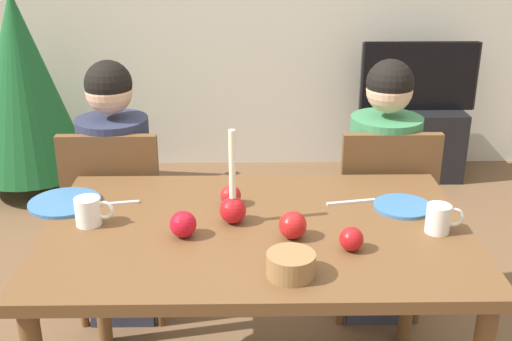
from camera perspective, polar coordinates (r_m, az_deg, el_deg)
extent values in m
cube|color=brown|center=(2.10, 0.09, -5.57)|extent=(1.40, 0.90, 0.04)
cylinder|color=brown|center=(2.69, -13.97, -8.79)|extent=(0.06, 0.06, 0.71)
cylinder|color=brown|center=(2.71, 13.75, -8.58)|extent=(0.06, 0.06, 0.71)
cube|color=brown|center=(2.91, -11.90, -4.56)|extent=(0.40, 0.40, 0.04)
cube|color=brown|center=(2.65, -12.99, -1.51)|extent=(0.40, 0.04, 0.45)
cylinder|color=brown|center=(3.13, -7.96, -6.90)|extent=(0.04, 0.04, 0.41)
cylinder|color=brown|center=(3.19, -14.07, -6.80)|extent=(0.04, 0.04, 0.41)
cylinder|color=brown|center=(2.84, -8.74, -10.17)|extent=(0.04, 0.04, 0.41)
cylinder|color=brown|center=(2.91, -15.50, -9.98)|extent=(0.04, 0.04, 0.41)
cube|color=brown|center=(2.91, 10.80, -4.41)|extent=(0.40, 0.40, 0.04)
cube|color=brown|center=(2.65, 11.91, -1.37)|extent=(0.40, 0.04, 0.45)
cylinder|color=brown|center=(3.20, 12.94, -6.63)|extent=(0.04, 0.04, 0.41)
cylinder|color=brown|center=(3.14, 6.86, -6.80)|extent=(0.04, 0.04, 0.41)
cylinder|color=brown|center=(2.91, 14.46, -9.78)|extent=(0.04, 0.04, 0.41)
cylinder|color=brown|center=(2.85, 7.74, -10.06)|extent=(0.04, 0.04, 0.41)
cube|color=#33384C|center=(2.96, -11.77, -8.55)|extent=(0.28, 0.28, 0.45)
cylinder|color=#282D47|center=(2.76, -12.50, -0.16)|extent=(0.30, 0.30, 0.48)
sphere|color=tan|center=(2.65, -13.12, 6.98)|extent=(0.19, 0.19, 0.19)
sphere|color=black|center=(2.64, -13.17, 7.60)|extent=(0.19, 0.19, 0.19)
cube|color=#33384C|center=(2.97, 10.71, -8.40)|extent=(0.28, 0.28, 0.45)
cylinder|color=#387A4C|center=(2.76, 11.37, -0.02)|extent=(0.30, 0.30, 0.48)
sphere|color=tan|center=(2.66, 11.94, 7.11)|extent=(0.19, 0.19, 0.19)
sphere|color=black|center=(2.65, 11.99, 7.73)|extent=(0.19, 0.19, 0.19)
cube|color=black|center=(4.57, 13.95, 2.49)|extent=(0.64, 0.40, 0.48)
cube|color=black|center=(4.44, 14.49, 8.23)|extent=(0.79, 0.04, 0.46)
cube|color=black|center=(4.44, 14.49, 8.22)|extent=(0.76, 0.05, 0.46)
cylinder|color=brown|center=(4.49, -19.25, -0.75)|extent=(0.08, 0.08, 0.14)
cone|color=#195628|center=(4.30, -20.33, 7.36)|extent=(0.75, 0.75, 1.17)
sphere|color=red|center=(2.10, -2.10, -3.59)|extent=(0.09, 0.09, 0.09)
cylinder|color=#EFE5C6|center=(2.04, -2.16, 0.54)|extent=(0.02, 0.02, 0.24)
cylinder|color=teal|center=(2.35, -16.86, -2.78)|extent=(0.25, 0.25, 0.01)
cylinder|color=teal|center=(2.28, 13.08, -3.16)|extent=(0.20, 0.20, 0.01)
cylinder|color=white|center=(2.16, -14.91, -3.59)|extent=(0.08, 0.08, 0.09)
torus|color=white|center=(2.15, -13.52, -3.48)|extent=(0.07, 0.01, 0.07)
cylinder|color=silver|center=(2.12, 16.09, -4.19)|extent=(0.08, 0.08, 0.09)
torus|color=silver|center=(2.14, 17.42, -4.04)|extent=(0.06, 0.01, 0.06)
cube|color=silver|center=(2.30, -12.72, -2.93)|extent=(0.18, 0.05, 0.01)
cube|color=silver|center=(2.29, 8.57, -2.83)|extent=(0.18, 0.05, 0.01)
cylinder|color=olive|center=(1.81, 3.16, -8.47)|extent=(0.14, 0.14, 0.07)
sphere|color=#B01417|center=(1.96, 8.59, -6.13)|extent=(0.08, 0.08, 0.08)
sphere|color=red|center=(2.01, 3.33, -4.94)|extent=(0.09, 0.09, 0.09)
sphere|color=red|center=(2.03, -6.59, -4.83)|extent=(0.09, 0.09, 0.09)
sphere|color=#AB1D1F|center=(2.23, -2.31, -2.25)|extent=(0.07, 0.07, 0.07)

